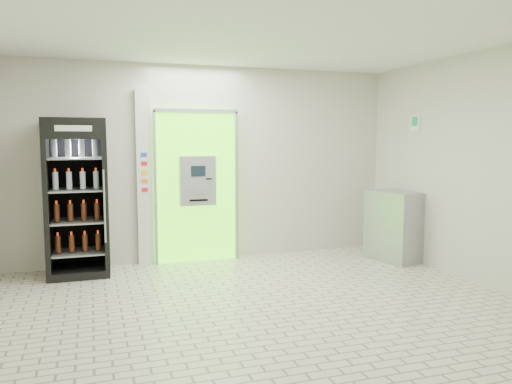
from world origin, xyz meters
name	(u,v)px	position (x,y,z in m)	size (l,w,h in m)	color
ground	(259,308)	(0.00, 0.00, 0.00)	(6.00, 6.00, 0.00)	beige
room_shell	(259,142)	(0.00, 0.00, 1.84)	(6.00, 6.00, 6.00)	beige
atm_assembly	(196,185)	(-0.20, 2.41, 1.17)	(1.30, 0.24, 2.33)	#59F215
pillar	(144,178)	(-0.98, 2.45, 1.30)	(0.22, 0.11, 2.60)	silver
beverage_cooler	(77,201)	(-1.93, 2.14, 1.03)	(0.81, 0.77, 2.16)	black
steel_cabinet	(395,226)	(2.72, 1.46, 0.54)	(0.73, 0.91, 1.08)	#979A9E
exit_sign	(415,123)	(2.99, 1.40, 2.12)	(0.02, 0.22, 0.26)	white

